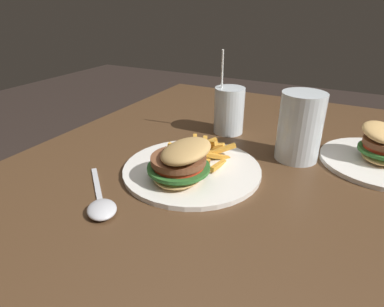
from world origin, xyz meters
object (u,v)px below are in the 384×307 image
(meal_plate_near, at_px, (188,164))
(spoon, at_px, (101,207))
(meal_plate_far, at_px, (382,153))
(beer_glass, at_px, (300,129))
(juice_glass, at_px, (229,111))

(meal_plate_near, height_order, spoon, meal_plate_near)
(meal_plate_near, relative_size, meal_plate_far, 1.14)
(meal_plate_near, distance_m, spoon, 0.19)
(beer_glass, bearing_deg, juice_glass, -111.62)
(beer_glass, distance_m, meal_plate_far, 0.18)
(meal_plate_near, relative_size, juice_glass, 1.32)
(meal_plate_near, xyz_separation_m, juice_glass, (-0.26, -0.02, 0.03))
(meal_plate_near, height_order, beer_glass, beer_glass)
(juice_glass, relative_size, meal_plate_far, 0.87)
(beer_glass, xyz_separation_m, meal_plate_far, (-0.06, 0.17, -0.04))
(meal_plate_near, xyz_separation_m, beer_glass, (-0.18, 0.18, 0.04))
(juice_glass, height_order, spoon, juice_glass)
(beer_glass, xyz_separation_m, juice_glass, (-0.08, -0.19, -0.01))
(meal_plate_near, height_order, juice_glass, juice_glass)
(meal_plate_near, bearing_deg, juice_glass, -176.25)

